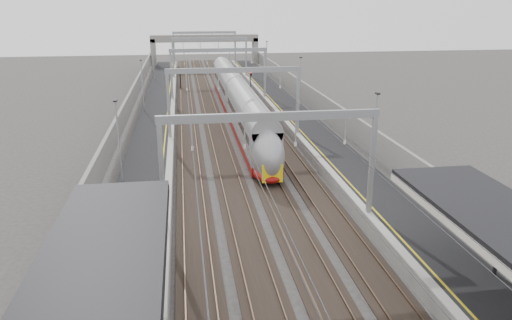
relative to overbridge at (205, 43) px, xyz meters
name	(u,v)px	position (x,y,z in m)	size (l,w,h in m)	color
platform_left	(154,135)	(-8.00, -55.00, -4.81)	(4.00, 120.00, 1.00)	black
platform_right	(306,129)	(8.00, -55.00, -4.81)	(4.00, 120.00, 1.00)	black
tracks	(232,136)	(0.00, -55.00, -5.26)	(11.40, 140.00, 0.20)	black
overhead_line	(225,70)	(0.00, -48.38, 0.83)	(13.00, 140.00, 6.60)	gray
overbridge	(205,43)	(0.00, 0.00, 0.00)	(22.00, 2.20, 6.90)	slate
wall_left	(121,126)	(-11.20, -55.00, -3.71)	(0.30, 120.00, 3.20)	slate
wall_right	(336,118)	(11.20, -55.00, -3.71)	(0.30, 120.00, 3.20)	slate
train	(239,106)	(1.50, -49.07, -3.33)	(2.54, 46.32, 4.03)	maroon
signal_green	(180,75)	(-5.20, -25.10, -2.89)	(0.32, 0.32, 3.48)	black
signal_red_near	(239,82)	(3.20, -34.35, -2.89)	(0.32, 0.32, 3.48)	black
signal_red_far	(251,78)	(5.40, -30.22, -2.89)	(0.32, 0.32, 3.48)	black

